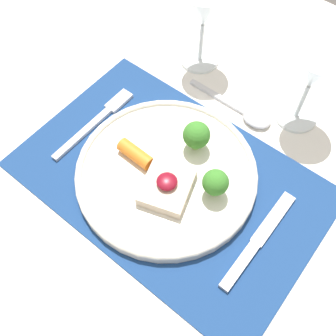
{
  "coord_description": "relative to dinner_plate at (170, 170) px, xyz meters",
  "views": [
    {
      "loc": [
        0.2,
        -0.25,
        1.33
      ],
      "look_at": [
        -0.01,
        0.0,
        0.78
      ],
      "focal_mm": 42.0,
      "sensor_mm": 36.0,
      "label": 1
    }
  ],
  "objects": [
    {
      "name": "ground_plane",
      "position": [
        0.01,
        -0.01,
        -0.78
      ],
      "size": [
        8.0,
        8.0,
        0.0
      ],
      "primitive_type": "plane",
      "color": "#4C4742"
    },
    {
      "name": "dining_table",
      "position": [
        0.01,
        -0.01,
        -0.09
      ],
      "size": [
        1.58,
        1.16,
        0.76
      ],
      "color": "white",
      "rests_on": "ground_plane"
    },
    {
      "name": "placemat",
      "position": [
        0.01,
        -0.01,
        -0.02
      ],
      "size": [
        0.49,
        0.32,
        0.0
      ],
      "primitive_type": "cube",
      "color": "navy",
      "rests_on": "dining_table"
    },
    {
      "name": "dinner_plate",
      "position": [
        0.0,
        0.0,
        0.0
      ],
      "size": [
        0.3,
        0.3,
        0.07
      ],
      "color": "silver",
      "rests_on": "placemat"
    },
    {
      "name": "fork",
      "position": [
        -0.17,
        0.01,
        -0.01
      ],
      "size": [
        0.02,
        0.19,
        0.01
      ],
      "rotation": [
        0.0,
        0.0,
        -0.02
      ],
      "color": "silver",
      "rests_on": "placemat"
    },
    {
      "name": "knife",
      "position": [
        0.18,
        -0.02,
        -0.01
      ],
      "size": [
        0.02,
        0.19,
        0.01
      ],
      "rotation": [
        0.0,
        0.0,
        0.04
      ],
      "color": "silver",
      "rests_on": "placemat"
    },
    {
      "name": "spoon",
      "position": [
        0.03,
        0.19,
        -0.01
      ],
      "size": [
        0.17,
        0.04,
        0.02
      ],
      "rotation": [
        0.0,
        0.0,
        -0.05
      ],
      "color": "silver",
      "rests_on": "dining_table"
    },
    {
      "name": "wine_glass_near",
      "position": [
        0.1,
        0.24,
        0.09
      ],
      "size": [
        0.09,
        0.09,
        0.15
      ],
      "color": "white",
      "rests_on": "dining_table"
    },
    {
      "name": "wine_glass_far",
      "position": [
        -0.12,
        0.25,
        0.1
      ],
      "size": [
        0.09,
        0.09,
        0.16
      ],
      "color": "white",
      "rests_on": "dining_table"
    }
  ]
}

